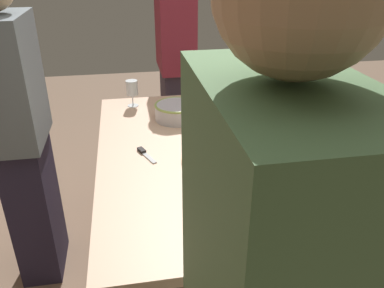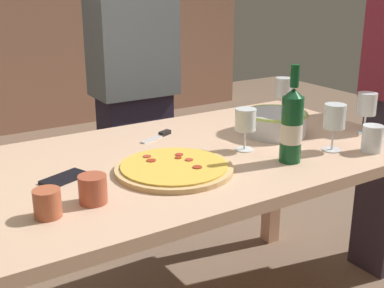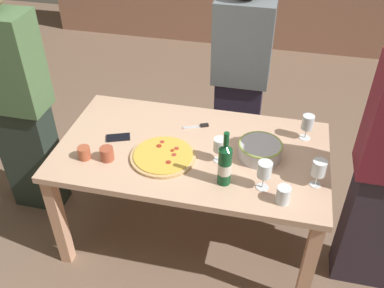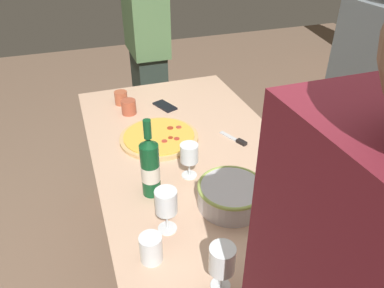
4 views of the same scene
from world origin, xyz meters
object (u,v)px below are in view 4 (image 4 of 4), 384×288
at_px(cell_phone, 164,106).
at_px(person_guest_right, 147,48).
at_px(dining_table, 192,166).
at_px(wine_glass_far_right, 189,155).
at_px(wine_glass_far_left, 222,261).
at_px(wine_glass_near_pizza, 166,204).
at_px(pizza_knife, 236,140).
at_px(wine_bottle, 150,167).
at_px(cup_amber, 129,107).
at_px(person_host, 364,128).
at_px(cup_ceramic, 151,248).
at_px(wine_glass_by_bottle, 331,213).
at_px(cup_spare, 121,98).
at_px(pizza, 159,137).
at_px(serving_bowl, 231,194).

xyz_separation_m(cell_phone, person_guest_right, (-0.71, 0.08, 0.11)).
height_order(dining_table, wine_glass_far_right, wine_glass_far_right).
bearing_deg(wine_glass_far_left, wine_glass_near_pizza, -162.75).
bearing_deg(pizza_knife, cell_phone, -153.21).
relative_size(dining_table, wine_bottle, 4.88).
bearing_deg(wine_glass_far_right, cup_amber, -168.21).
relative_size(wine_glass_far_left, person_host, 0.10).
distance_m(cup_ceramic, person_guest_right, 1.77).
relative_size(wine_glass_far_left, person_guest_right, 0.10).
relative_size(cell_phone, pizza_knife, 0.91).
xyz_separation_m(dining_table, pizza_knife, (-0.00, 0.23, 0.10)).
relative_size(wine_glass_by_bottle, wine_glass_far_right, 1.06).
bearing_deg(person_guest_right, cup_spare, -23.21).
xyz_separation_m(wine_bottle, cup_ceramic, (0.32, -0.08, -0.08)).
xyz_separation_m(cup_spare, person_guest_right, (-0.59, 0.30, 0.07)).
bearing_deg(pizza_knife, wine_glass_by_bottle, 2.37).
distance_m(cup_ceramic, cup_spare, 1.14).
xyz_separation_m(pizza, pizza_knife, (0.14, 0.35, -0.00)).
distance_m(dining_table, wine_glass_far_right, 0.28).
bearing_deg(wine_glass_far_right, wine_glass_near_pizza, -33.07).
relative_size(wine_glass_near_pizza, cup_amber, 2.14).
distance_m(wine_glass_near_pizza, cup_amber, 0.90).
bearing_deg(cup_ceramic, cell_phone, 162.26).
bearing_deg(cup_spare, cup_ceramic, -5.24).
bearing_deg(wine_glass_far_left, person_host, 119.05).
distance_m(wine_glass_near_pizza, wine_glass_far_left, 0.29).
height_order(wine_glass_by_bottle, cup_spare, wine_glass_by_bottle).
bearing_deg(pizza_knife, wine_bottle, -63.60).
bearing_deg(dining_table, pizza_knife, 91.02).
bearing_deg(pizza, person_host, 71.20).
bearing_deg(cup_spare, wine_glass_by_bottle, 21.23).
bearing_deg(wine_glass_near_pizza, person_guest_right, 168.88).
distance_m(pizza, wine_glass_far_right, 0.34).
relative_size(serving_bowl, cell_phone, 1.77).
distance_m(wine_glass_far_right, pizza_knife, 0.37).
height_order(pizza, cup_amber, cup_amber).
bearing_deg(person_guest_right, pizza_knife, 11.17).
bearing_deg(wine_bottle, cup_ceramic, -14.10).
distance_m(pizza, wine_bottle, 0.42).
bearing_deg(serving_bowl, cup_spare, -166.25).
height_order(cup_ceramic, pizza_knife, cup_ceramic).
distance_m(pizza_knife, person_host, 0.61).
xyz_separation_m(wine_bottle, cup_amber, (-0.69, 0.04, -0.09)).
bearing_deg(wine_glass_far_left, pizza, 177.30).
xyz_separation_m(wine_bottle, cell_phone, (-0.70, 0.24, -0.12)).
bearing_deg(wine_glass_near_pizza, cell_phone, 165.07).
distance_m(serving_bowl, wine_glass_by_bottle, 0.36).
distance_m(dining_table, person_guest_right, 1.19).
xyz_separation_m(pizza, person_host, (0.32, 0.93, 0.05)).
distance_m(wine_bottle, wine_glass_near_pizza, 0.21).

